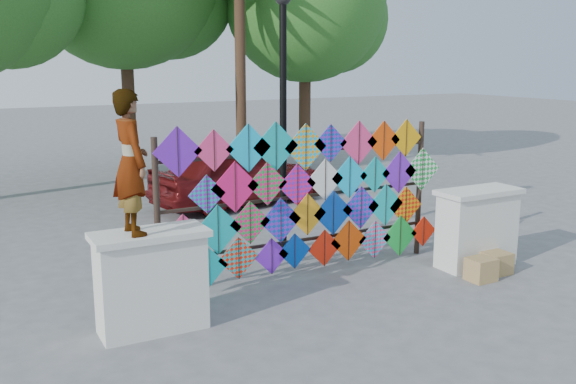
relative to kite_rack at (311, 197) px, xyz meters
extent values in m
plane|color=gray|center=(-0.11, -0.72, -1.24)|extent=(80.00, 80.00, 0.00)
cube|color=white|center=(-2.81, -0.92, -0.64)|extent=(1.30, 0.55, 1.20)
cube|color=white|center=(-2.81, -0.92, 0.00)|extent=(1.40, 0.65, 0.08)
cube|color=white|center=(2.59, -0.92, -0.64)|extent=(1.30, 0.55, 1.20)
cube|color=white|center=(2.59, -0.92, 0.00)|extent=(1.40, 0.65, 0.08)
cylinder|color=black|center=(-2.41, 0.08, -0.09)|extent=(0.09, 0.09, 2.30)
cylinder|color=black|center=(2.19, 0.08, -0.09)|extent=(0.09, 0.09, 2.30)
cube|color=black|center=(-0.11, 0.08, -0.69)|extent=(4.60, 0.04, 0.04)
cube|color=black|center=(-0.11, 0.08, 0.01)|extent=(4.60, 0.04, 0.04)
cube|color=black|center=(-0.11, 0.08, 0.71)|extent=(4.60, 0.04, 0.04)
cube|color=#751CD6|center=(-2.11, 0.02, 0.84)|extent=(0.71, 0.01, 0.71)
cube|color=black|center=(-2.11, 0.00, 0.84)|extent=(0.01, 0.01, 0.70)
cube|color=#FB3679|center=(-1.58, 0.02, 0.83)|extent=(0.60, 0.01, 0.60)
cube|color=black|center=(-1.58, 0.00, 0.83)|extent=(0.01, 0.01, 0.59)
cube|color=#0ABDF1|center=(-1.04, 0.02, 0.83)|extent=(0.71, 0.01, 0.71)
cube|color=black|center=(-1.04, 0.00, 0.83)|extent=(0.01, 0.01, 0.70)
cube|color=#0BAEB3|center=(-0.60, 0.02, 0.82)|extent=(0.75, 0.01, 0.75)
cube|color=black|center=(-0.60, 0.00, 0.82)|extent=(0.01, 0.01, 0.73)
cube|color=#0ABDF1|center=(-0.09, 0.02, 0.78)|extent=(0.73, 0.01, 0.73)
cube|color=black|center=(-0.09, 0.00, 0.78)|extent=(0.01, 0.01, 0.71)
cube|color=#751CD6|center=(0.35, 0.02, 0.81)|extent=(0.60, 0.01, 0.60)
cube|color=black|center=(0.35, 0.00, 0.81)|extent=(0.01, 0.01, 0.58)
cube|color=#FB3679|center=(0.88, 0.02, 0.78)|extent=(0.71, 0.01, 0.71)
cube|color=black|center=(0.88, 0.00, 0.78)|extent=(0.01, 0.01, 0.70)
cube|color=#FF4808|center=(1.36, 0.02, 0.79)|extent=(0.65, 0.01, 0.65)
cube|color=black|center=(1.36, 0.00, 0.79)|extent=(0.01, 0.01, 0.64)
cube|color=#FFA30A|center=(1.81, 0.02, 0.81)|extent=(0.62, 0.01, 0.62)
cube|color=black|center=(1.81, 0.00, 0.81)|extent=(0.01, 0.01, 0.61)
cube|color=#0BAEB3|center=(-1.71, -0.02, 0.22)|extent=(0.56, 0.01, 0.56)
cube|color=black|center=(-1.71, -0.04, 0.22)|extent=(0.01, 0.01, 0.55)
cube|color=#F31669|center=(-1.28, -0.02, 0.28)|extent=(0.75, 0.01, 0.75)
cube|color=black|center=(-1.28, -0.04, 0.28)|extent=(0.01, 0.01, 0.74)
cube|color=green|center=(-0.76, -0.02, 0.28)|extent=(0.66, 0.01, 0.66)
cube|color=black|center=(-0.76, -0.04, 0.28)|extent=(0.01, 0.01, 0.64)
cube|color=#751CD6|center=(-0.26, -0.02, 0.22)|extent=(0.65, 0.01, 0.65)
cube|color=black|center=(-0.26, -0.04, 0.22)|extent=(0.01, 0.01, 0.64)
cube|color=white|center=(0.23, -0.02, 0.25)|extent=(0.65, 0.01, 0.65)
cube|color=black|center=(0.23, -0.04, 0.25)|extent=(0.01, 0.01, 0.64)
cube|color=#0ABDF1|center=(0.69, -0.02, 0.25)|extent=(0.68, 0.01, 0.68)
cube|color=black|center=(0.69, -0.04, 0.25)|extent=(0.01, 0.01, 0.66)
cube|color=#0BAEB3|center=(1.18, -0.02, 0.25)|extent=(0.59, 0.01, 0.59)
cube|color=black|center=(1.18, -0.04, 0.25)|extent=(0.01, 0.01, 0.58)
cube|color=#751CD6|center=(1.67, -0.02, 0.25)|extent=(0.70, 0.01, 0.70)
cube|color=black|center=(1.67, -0.04, 0.25)|extent=(0.01, 0.01, 0.69)
cube|color=white|center=(2.15, -0.02, 0.26)|extent=(0.73, 0.01, 0.73)
cube|color=black|center=(2.15, -0.04, 0.26)|extent=(0.01, 0.01, 0.72)
cube|color=#FB3679|center=(-2.09, -0.06, -0.29)|extent=(0.54, 0.01, 0.54)
cube|color=black|center=(-2.09, -0.08, -0.29)|extent=(0.01, 0.01, 0.53)
cube|color=#0BAEB3|center=(-1.58, -0.06, -0.31)|extent=(0.74, 0.01, 0.74)
cube|color=black|center=(-1.58, -0.08, -0.31)|extent=(0.01, 0.01, 0.72)
cube|color=#F31669|center=(-1.07, -0.06, -0.27)|extent=(0.65, 0.01, 0.65)
cube|color=black|center=(-1.07, -0.08, -0.27)|extent=(0.01, 0.01, 0.64)
cube|color=#751CD6|center=(-0.56, -0.06, -0.29)|extent=(0.69, 0.01, 0.69)
cube|color=black|center=(-0.56, -0.08, -0.29)|extent=(0.01, 0.01, 0.68)
cube|color=orange|center=(-0.10, -0.06, -0.26)|extent=(0.66, 0.01, 0.66)
cube|color=black|center=(-0.10, -0.08, -0.26)|extent=(0.01, 0.01, 0.65)
cube|color=#0843C0|center=(0.37, -0.06, -0.28)|extent=(0.72, 0.01, 0.72)
cube|color=black|center=(0.37, -0.08, -0.28)|extent=(0.01, 0.01, 0.70)
cube|color=#0843C0|center=(0.89, -0.06, -0.26)|extent=(0.70, 0.01, 0.70)
cube|color=black|center=(0.89, -0.08, -0.26)|extent=(0.01, 0.01, 0.69)
cube|color=#0BAEB3|center=(1.38, -0.06, -0.26)|extent=(0.70, 0.01, 0.70)
cube|color=black|center=(1.38, -0.08, -0.26)|extent=(0.01, 0.01, 0.69)
cube|color=#FF230B|center=(1.79, -0.06, -0.33)|extent=(0.67, 0.01, 0.67)
cube|color=black|center=(1.79, -0.08, -0.33)|extent=(0.01, 0.01, 0.65)
cube|color=#0BAEB3|center=(-1.75, -0.10, -0.83)|extent=(0.61, 0.01, 0.61)
cube|color=black|center=(-1.75, -0.12, -0.83)|extent=(0.01, 0.01, 0.60)
cube|color=#0BAEB3|center=(-1.28, -0.10, -0.76)|extent=(0.65, 0.01, 0.65)
cube|color=black|center=(-1.28, -0.12, -0.76)|extent=(0.01, 0.01, 0.64)
cube|color=#751CD6|center=(-0.74, -0.10, -0.81)|extent=(0.57, 0.01, 0.57)
cube|color=black|center=(-0.74, -0.12, -0.81)|extent=(0.01, 0.01, 0.56)
cube|color=#0843C0|center=(-0.35, -0.10, -0.79)|extent=(0.56, 0.01, 0.56)
cube|color=black|center=(-0.35, -0.12, -0.79)|extent=(0.01, 0.01, 0.55)
cube|color=#FF230B|center=(0.19, -0.10, -0.82)|extent=(0.60, 0.01, 0.60)
cube|color=black|center=(0.19, -0.12, -0.82)|extent=(0.01, 0.01, 0.59)
cube|color=#FF4808|center=(0.64, -0.10, -0.76)|extent=(0.68, 0.01, 0.68)
cube|color=black|center=(0.64, -0.12, -0.76)|extent=(0.01, 0.01, 0.66)
cube|color=#0ABDF1|center=(1.15, -0.10, -0.81)|extent=(0.64, 0.01, 0.64)
cube|color=black|center=(1.15, -0.12, -0.81)|extent=(0.01, 0.01, 0.63)
cube|color=green|center=(1.67, -0.10, -0.82)|extent=(0.70, 0.01, 0.70)
cube|color=black|center=(1.67, -0.12, -0.82)|extent=(0.01, 0.01, 0.69)
cube|color=#FF230B|center=(2.16, -0.10, -0.80)|extent=(0.53, 0.01, 0.53)
cube|color=black|center=(2.16, -0.12, -0.80)|extent=(0.01, 0.01, 0.52)
cylinder|color=#4F3222|center=(-0.11, 10.28, 0.82)|extent=(0.36, 0.36, 4.12)
cylinder|color=#4F3222|center=(4.89, 8.78, 0.54)|extent=(0.36, 0.36, 3.58)
sphere|color=#295E1D|center=(4.89, 8.78, 3.77)|extent=(4.80, 4.80, 4.80)
sphere|color=#295E1D|center=(6.09, 9.08, 3.29)|extent=(3.36, 3.36, 3.36)
cylinder|color=#4F3222|center=(2.09, 7.28, 1.51)|extent=(0.28, 0.28, 5.50)
imported|color=#99999E|center=(-3.00, -0.92, 0.90)|extent=(0.45, 0.65, 1.72)
imported|color=maroon|center=(0.98, 5.03, -0.54)|extent=(4.35, 2.37, 1.40)
cylinder|color=black|center=(0.19, 1.28, 0.86)|extent=(0.12, 0.12, 4.20)
cube|color=tan|center=(2.14, -1.50, -1.07)|extent=(0.40, 0.35, 0.35)
cube|color=tan|center=(2.59, -1.37, -1.07)|extent=(0.40, 0.37, 0.34)
camera|label=1|loc=(-4.88, -8.34, 2.09)|focal=40.00mm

